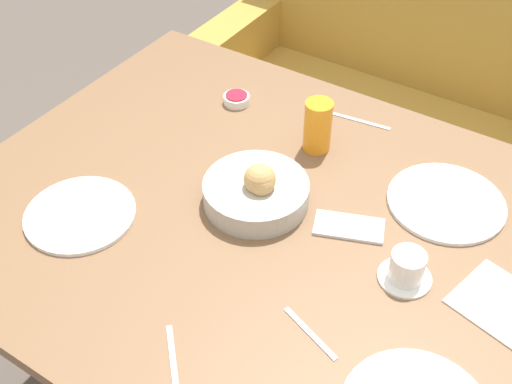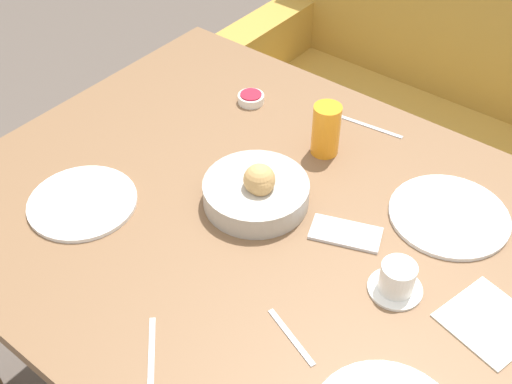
{
  "view_description": "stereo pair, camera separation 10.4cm",
  "coord_description": "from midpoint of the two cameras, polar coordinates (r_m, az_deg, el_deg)",
  "views": [
    {
      "loc": [
        0.48,
        -0.86,
        1.77
      ],
      "look_at": [
        -0.09,
        0.03,
        0.81
      ],
      "focal_mm": 45.0,
      "sensor_mm": 36.0,
      "label": 1
    },
    {
      "loc": [
        0.57,
        -0.8,
        1.77
      ],
      "look_at": [
        -0.09,
        0.03,
        0.81
      ],
      "focal_mm": 45.0,
      "sensor_mm": 36.0,
      "label": 2
    }
  ],
  "objects": [
    {
      "name": "coffee_cup",
      "position": [
        1.29,
        14.76,
        -7.56
      ],
      "size": [
        0.11,
        0.11,
        0.07
      ],
      "color": "white",
      "rests_on": "dining_table"
    },
    {
      "name": "knife_silver",
      "position": [
        1.7,
        11.67,
        5.73
      ],
      "size": [
        0.19,
        0.03,
        0.0
      ],
      "color": "#B7B7BC",
      "rests_on": "dining_table"
    },
    {
      "name": "plate_near_left",
      "position": [
        1.48,
        -13.24,
        -0.97
      ],
      "size": [
        0.24,
        0.24,
        0.01
      ],
      "color": "white",
      "rests_on": "dining_table"
    },
    {
      "name": "jam_bowl_berry",
      "position": [
        1.74,
        1.27,
        8.28
      ],
      "size": [
        0.07,
        0.07,
        0.03
      ],
      "color": "white",
      "rests_on": "dining_table"
    },
    {
      "name": "napkin",
      "position": [
        1.32,
        22.23,
        -10.71
      ],
      "size": [
        0.19,
        0.19,
        0.0
      ],
      "color": "silver",
      "rests_on": "dining_table"
    },
    {
      "name": "juice_glass",
      "position": [
        1.56,
        8.16,
        5.44
      ],
      "size": [
        0.07,
        0.07,
        0.13
      ],
      "color": "orange",
      "rests_on": "dining_table"
    },
    {
      "name": "bread_basket",
      "position": [
        1.42,
        2.15,
        0.01
      ],
      "size": [
        0.24,
        0.24,
        0.11
      ],
      "color": "#B2ADA3",
      "rests_on": "dining_table"
    },
    {
      "name": "spoon_coffee",
      "position": [
        1.21,
        5.66,
        -12.79
      ],
      "size": [
        0.14,
        0.06,
        0.0
      ],
      "color": "#B7B7BC",
      "rests_on": "dining_table"
    },
    {
      "name": "couch",
      "position": [
        2.5,
        15.95,
        4.94
      ],
      "size": [
        1.47,
        0.7,
        0.87
      ],
      "color": "#B28938",
      "rests_on": "ground_plane"
    },
    {
      "name": "cell_phone",
      "position": [
        1.39,
        10.1,
        -3.72
      ],
      "size": [
        0.17,
        0.12,
        0.01
      ],
      "color": "silver",
      "rests_on": "dining_table"
    },
    {
      "name": "plate_far_center",
      "position": [
        1.49,
        18.72,
        -2.06
      ],
      "size": [
        0.26,
        0.26,
        0.01
      ],
      "color": "white",
      "rests_on": "dining_table"
    },
    {
      "name": "dining_table",
      "position": [
        1.46,
        4.11,
        -5.45
      ],
      "size": [
        1.48,
        1.1,
        0.78
      ],
      "color": "brown",
      "rests_on": "ground_plane"
    },
    {
      "name": "fork_silver",
      "position": [
        1.19,
        -6.74,
        -14.85
      ],
      "size": [
        0.14,
        0.14,
        0.0
      ],
      "color": "#B7B7BC",
      "rests_on": "dining_table"
    }
  ]
}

